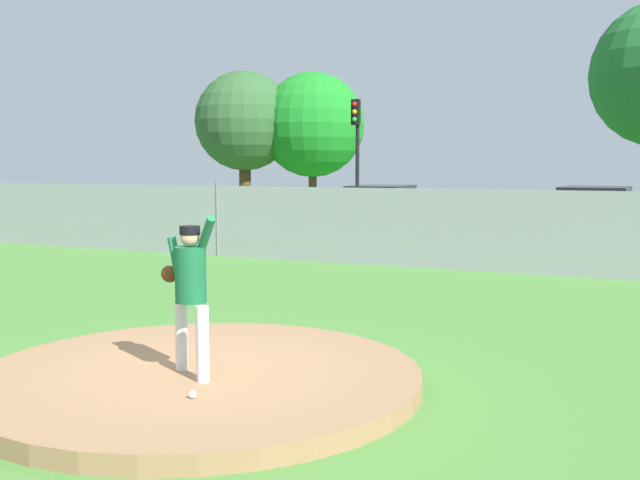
% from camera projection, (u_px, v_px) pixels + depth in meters
% --- Properties ---
extents(ground_plane, '(80.00, 80.00, 0.00)m').
position_uv_depth(ground_plane, '(387.00, 297.00, 13.42)').
color(ground_plane, '#4C8438').
extents(asphalt_strip, '(44.00, 7.00, 0.01)m').
position_uv_depth(asphalt_strip, '(488.00, 249.00, 21.10)').
color(asphalt_strip, '#2B2B2D').
rests_on(asphalt_strip, ground_plane).
extents(pitchers_mound, '(4.75, 4.75, 0.19)m').
position_uv_depth(pitchers_mound, '(200.00, 378.00, 7.99)').
color(pitchers_mound, '#99704C').
rests_on(pitchers_mound, ground_plane).
extents(pitcher_youth, '(0.77, 0.40, 1.68)m').
position_uv_depth(pitcher_youth, '(190.00, 284.00, 7.65)').
color(pitcher_youth, silver).
rests_on(pitcher_youth, pitchers_mound).
extents(baseball, '(0.07, 0.07, 0.07)m').
position_uv_depth(baseball, '(192.00, 395.00, 6.98)').
color(baseball, white).
rests_on(baseball, pitchers_mound).
extents(chainlink_fence, '(30.76, 0.07, 1.94)m').
position_uv_depth(chainlink_fence, '(447.00, 229.00, 16.94)').
color(chainlink_fence, gray).
rests_on(chainlink_fence, ground_plane).
extents(parked_car_slate, '(2.01, 4.49, 1.77)m').
position_uv_depth(parked_car_slate, '(381.00, 217.00, 22.35)').
color(parked_car_slate, slate).
rests_on(parked_car_slate, ground_plane).
extents(parked_car_white, '(1.79, 4.26, 1.66)m').
position_uv_depth(parked_car_white, '(250.00, 215.00, 23.79)').
color(parked_car_white, silver).
rests_on(parked_car_white, ground_plane).
extents(parked_car_silver, '(1.95, 4.10, 1.81)m').
position_uv_depth(parked_car_silver, '(594.00, 223.00, 19.66)').
color(parked_car_silver, '#B7BABF').
rests_on(parked_car_silver, ground_plane).
extents(traffic_cone_orange, '(0.40, 0.40, 0.55)m').
position_uv_depth(traffic_cone_orange, '(463.00, 237.00, 22.06)').
color(traffic_cone_orange, orange).
rests_on(traffic_cone_orange, asphalt_strip).
extents(traffic_light_near, '(0.28, 0.46, 4.70)m').
position_uv_depth(traffic_light_near, '(357.00, 141.00, 26.61)').
color(traffic_light_near, black).
rests_on(traffic_light_near, ground_plane).
extents(tree_leaning_west, '(4.60, 4.60, 6.72)m').
position_uv_depth(tree_leaning_west, '(244.00, 121.00, 34.49)').
color(tree_leaning_west, '#4C331E').
rests_on(tree_leaning_west, ground_plane).
extents(tree_broad_right, '(4.83, 4.83, 6.66)m').
position_uv_depth(tree_broad_right, '(313.00, 125.00, 34.47)').
color(tree_broad_right, '#4C331E').
rests_on(tree_broad_right, ground_plane).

